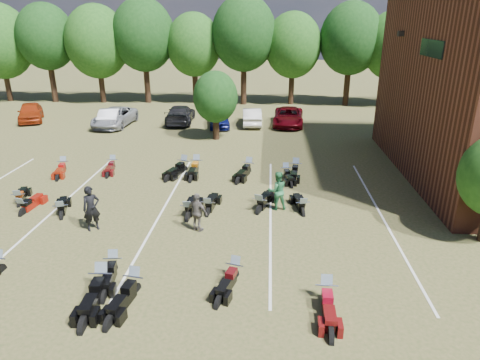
# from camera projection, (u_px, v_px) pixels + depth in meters

# --- Properties ---
(ground) EXTENTS (160.00, 160.00, 0.00)m
(ground) POSITION_uv_depth(u_px,v_px,m) (220.00, 244.00, 16.88)
(ground) COLOR brown
(ground) RESTS_ON ground
(car_0) EXTENTS (3.60, 4.95, 1.57)m
(car_0) POSITION_uv_depth(u_px,v_px,m) (30.00, 112.00, 36.67)
(car_0) COLOR maroon
(car_0) RESTS_ON ground
(car_1) EXTENTS (2.24, 4.58, 1.45)m
(car_1) POSITION_uv_depth(u_px,v_px,m) (111.00, 117.00, 35.27)
(car_1) COLOR silver
(car_1) RESTS_ON ground
(car_2) EXTENTS (2.69, 5.42, 1.48)m
(car_2) POSITION_uv_depth(u_px,v_px,m) (115.00, 117.00, 35.01)
(car_2) COLOR gray
(car_2) RESTS_ON ground
(car_3) EXTENTS (2.40, 5.27, 1.50)m
(car_3) POSITION_uv_depth(u_px,v_px,m) (180.00, 114.00, 36.03)
(car_3) COLOR black
(car_3) RESTS_ON ground
(car_4) EXTENTS (2.16, 4.20, 1.37)m
(car_4) POSITION_uv_depth(u_px,v_px,m) (219.00, 118.00, 34.79)
(car_4) COLOR #0C1154
(car_4) RESTS_ON ground
(car_5) EXTENTS (1.79, 4.37, 1.41)m
(car_5) POSITION_uv_depth(u_px,v_px,m) (252.00, 116.00, 35.41)
(car_5) COLOR #B3B3AE
(car_5) RESTS_ON ground
(car_6) EXTENTS (2.67, 5.28, 1.43)m
(car_6) POSITION_uv_depth(u_px,v_px,m) (288.00, 117.00, 35.27)
(car_6) COLOR #51040C
(car_6) RESTS_ON ground
(car_7) EXTENTS (2.71, 5.36, 1.49)m
(car_7) POSITION_uv_depth(u_px,v_px,m) (415.00, 121.00, 33.83)
(car_7) COLOR #38383D
(car_7) RESTS_ON ground
(person_black) EXTENTS (0.84, 0.79, 1.94)m
(person_black) POSITION_uv_depth(u_px,v_px,m) (91.00, 208.00, 17.69)
(person_black) COLOR black
(person_black) RESTS_ON ground
(person_green) EXTENTS (1.04, 0.90, 1.84)m
(person_green) POSITION_uv_depth(u_px,v_px,m) (277.00, 191.00, 19.66)
(person_green) COLOR #286B3E
(person_green) RESTS_ON ground
(person_grey) EXTENTS (1.07, 0.82, 1.69)m
(person_grey) POSITION_uv_depth(u_px,v_px,m) (197.00, 213.00, 17.62)
(person_grey) COLOR #57514A
(person_grey) RESTS_ON ground
(motorcycle_0) EXTENTS (0.75, 2.15, 1.19)m
(motorcycle_0) POSITION_uv_depth(u_px,v_px,m) (0.00, 273.00, 14.98)
(motorcycle_0) COLOR black
(motorcycle_0) RESTS_ON ground
(motorcycle_2) EXTENTS (0.94, 2.52, 1.38)m
(motorcycle_2) POSITION_uv_depth(u_px,v_px,m) (103.00, 291.00, 13.97)
(motorcycle_2) COLOR black
(motorcycle_2) RESTS_ON ground
(motorcycle_3) EXTENTS (0.95, 2.18, 1.18)m
(motorcycle_3) POSITION_uv_depth(u_px,v_px,m) (114.00, 273.00, 14.98)
(motorcycle_3) COLOR black
(motorcycle_3) RESTS_ON ground
(motorcycle_4) EXTENTS (1.07, 2.36, 1.27)m
(motorcycle_4) POSITION_uv_depth(u_px,v_px,m) (135.00, 293.00, 13.87)
(motorcycle_4) COLOR black
(motorcycle_4) RESTS_ON ground
(motorcycle_5) EXTENTS (1.18, 2.18, 1.16)m
(motorcycle_5) POSITION_uv_depth(u_px,v_px,m) (235.00, 279.00, 14.62)
(motorcycle_5) COLOR black
(motorcycle_5) RESTS_ON ground
(motorcycle_6) EXTENTS (0.79, 2.30, 1.27)m
(motorcycle_6) POSITION_uv_depth(u_px,v_px,m) (325.00, 302.00, 13.43)
(motorcycle_6) COLOR #510B0B
(motorcycle_6) RESTS_ON ground
(motorcycle_7) EXTENTS (0.83, 2.15, 1.18)m
(motorcycle_7) POSITION_uv_depth(u_px,v_px,m) (24.00, 214.00, 19.43)
(motorcycle_7) COLOR maroon
(motorcycle_7) RESTS_ON ground
(motorcycle_8) EXTENTS (1.24, 2.14, 1.13)m
(motorcycle_8) POSITION_uv_depth(u_px,v_px,m) (20.00, 205.00, 20.35)
(motorcycle_8) COLOR black
(motorcycle_8) RESTS_ON ground
(motorcycle_9) EXTENTS (1.36, 2.22, 1.18)m
(motorcycle_9) POSITION_uv_depth(u_px,v_px,m) (62.00, 217.00, 19.11)
(motorcycle_9) COLOR black
(motorcycle_9) RESTS_ON ground
(motorcycle_10) EXTENTS (0.91, 2.23, 1.21)m
(motorcycle_10) POSITION_uv_depth(u_px,v_px,m) (208.00, 214.00, 19.40)
(motorcycle_10) COLOR black
(motorcycle_10) RESTS_ON ground
(motorcycle_11) EXTENTS (0.86, 2.34, 1.28)m
(motorcycle_11) POSITION_uv_depth(u_px,v_px,m) (188.00, 219.00, 18.96)
(motorcycle_11) COLOR black
(motorcycle_11) RESTS_ON ground
(motorcycle_12) EXTENTS (1.45, 2.44, 1.30)m
(motorcycle_12) POSITION_uv_depth(u_px,v_px,m) (259.00, 212.00, 19.62)
(motorcycle_12) COLOR black
(motorcycle_12) RESTS_ON ground
(motorcycle_13) EXTENTS (1.01, 2.18, 1.17)m
(motorcycle_13) POSITION_uv_depth(u_px,v_px,m) (302.00, 214.00, 19.43)
(motorcycle_13) COLOR black
(motorcycle_13) RESTS_ON ground
(motorcycle_14) EXTENTS (0.90, 2.10, 1.13)m
(motorcycle_14) POSITION_uv_depth(u_px,v_px,m) (113.00, 169.00, 25.30)
(motorcycle_14) COLOR #460A0C
(motorcycle_14) RESTS_ON ground
(motorcycle_15) EXTENTS (1.11, 2.22, 1.18)m
(motorcycle_15) POSITION_uv_depth(u_px,v_px,m) (64.00, 171.00, 24.94)
(motorcycle_15) COLOR maroon
(motorcycle_15) RESTS_ON ground
(motorcycle_16) EXTENTS (1.51, 2.51, 1.33)m
(motorcycle_16) POSITION_uv_depth(u_px,v_px,m) (184.00, 171.00, 24.87)
(motorcycle_16) COLOR black
(motorcycle_16) RESTS_ON ground
(motorcycle_17) EXTENTS (0.81, 2.40, 1.33)m
(motorcycle_17) POSITION_uv_depth(u_px,v_px,m) (197.00, 171.00, 24.95)
(motorcycle_17) COLOR black
(motorcycle_17) RESTS_ON ground
(motorcycle_18) EXTENTS (1.37, 2.46, 1.31)m
(motorcycle_18) POSITION_uv_depth(u_px,v_px,m) (248.00, 173.00, 24.55)
(motorcycle_18) COLOR black
(motorcycle_18) RESTS_ON ground
(motorcycle_19) EXTENTS (0.97, 2.11, 1.14)m
(motorcycle_19) POSITION_uv_depth(u_px,v_px,m) (286.00, 177.00, 23.95)
(motorcycle_19) COLOR black
(motorcycle_19) RESTS_ON ground
(motorcycle_20) EXTENTS (0.99, 2.34, 1.26)m
(motorcycle_20) POSITION_uv_depth(u_px,v_px,m) (295.00, 174.00, 24.49)
(motorcycle_20) COLOR black
(motorcycle_20) RESTS_ON ground
(tree_line) EXTENTS (56.00, 6.00, 9.79)m
(tree_line) POSITION_uv_depth(u_px,v_px,m) (242.00, 40.00, 41.74)
(tree_line) COLOR black
(tree_line) RESTS_ON ground
(young_tree_midfield) EXTENTS (3.20, 3.20, 4.70)m
(young_tree_midfield) POSITION_uv_depth(u_px,v_px,m) (215.00, 97.00, 30.36)
(young_tree_midfield) COLOR black
(young_tree_midfield) RESTS_ON ground
(parking_lines) EXTENTS (20.10, 14.00, 0.01)m
(parking_lines) POSITION_uv_depth(u_px,v_px,m) (163.00, 210.00, 19.86)
(parking_lines) COLOR silver
(parking_lines) RESTS_ON ground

